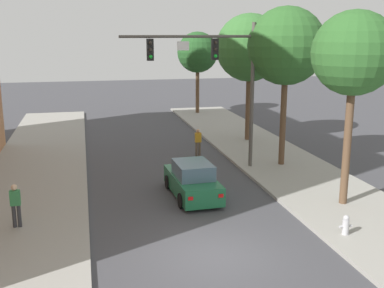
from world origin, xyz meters
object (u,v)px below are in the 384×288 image
traffic_signal_mast (216,69)px  pedestrian_crossing_road (198,141)px  pedestrian_sidewalk_left_walker (16,203)px  street_tree_second (286,47)px  street_tree_nearest (354,54)px  street_tree_third (250,48)px  car_lead_green (192,181)px  street_tree_farthest (198,53)px  fire_hydrant (346,225)px

traffic_signal_mast → pedestrian_crossing_road: bearing=93.0°
pedestrian_sidewalk_left_walker → street_tree_second: bearing=24.4°
traffic_signal_mast → street_tree_nearest: size_ratio=0.95×
street_tree_third → street_tree_second: bearing=-92.1°
car_lead_green → street_tree_third: (6.05, 9.88, 5.45)m
traffic_signal_mast → street_tree_farthest: size_ratio=1.06×
pedestrian_sidewalk_left_walker → street_tree_third: bearing=42.6°
traffic_signal_mast → street_tree_second: 3.88m
street_tree_nearest → street_tree_third: (0.15, 12.50, -0.13)m
pedestrian_crossing_road → street_tree_nearest: street_tree_nearest is taller
street_tree_nearest → street_tree_farthest: size_ratio=1.11×
pedestrian_crossing_road → fire_hydrant: (2.38, -12.38, -0.41)m
traffic_signal_mast → street_tree_third: size_ratio=0.91×
street_tree_third → street_tree_farthest: street_tree_third is taller
street_tree_third → pedestrian_crossing_road: bearing=-143.8°
traffic_signal_mast → pedestrian_sidewalk_left_walker: bearing=-147.3°
street_tree_third → street_tree_farthest: size_ratio=1.16×
traffic_signal_mast → street_tree_third: street_tree_third is taller
street_tree_third → pedestrian_sidewalk_left_walker: bearing=-137.4°
car_lead_green → pedestrian_crossing_road: 7.12m
street_tree_second → street_tree_nearest: bearing=-89.3°
pedestrian_crossing_road → street_tree_nearest: size_ratio=0.21×
traffic_signal_mast → street_tree_third: (3.96, 6.20, 0.82)m
car_lead_green → pedestrian_crossing_road: pedestrian_crossing_road is taller
car_lead_green → traffic_signal_mast: bearing=60.5°
street_tree_third → street_tree_nearest: bearing=-90.7°
traffic_signal_mast → street_tree_farthest: (3.28, 17.63, 0.08)m
pedestrian_sidewalk_left_walker → street_tree_third: (13.18, 12.11, 5.11)m
pedestrian_crossing_road → street_tree_second: 7.48m
pedestrian_crossing_road → car_lead_green: bearing=-105.6°
pedestrian_crossing_road → street_tree_third: (4.13, 3.03, 5.26)m
pedestrian_crossing_road → fire_hydrant: size_ratio=2.28×
pedestrian_crossing_road → street_tree_second: street_tree_second is taller
street_tree_nearest → street_tree_farthest: bearing=91.3°
fire_hydrant → pedestrian_crossing_road: bearing=100.9°
street_tree_second → car_lead_green: bearing=-147.8°
pedestrian_crossing_road → street_tree_second: bearing=-39.4°
street_tree_nearest → street_tree_third: size_ratio=0.96×
street_tree_third → street_tree_farthest: 11.47m
traffic_signal_mast → street_tree_second: (3.73, -0.02, 1.08)m
pedestrian_sidewalk_left_walker → street_tree_third: street_tree_third is taller
car_lead_green → pedestrian_sidewalk_left_walker: pedestrian_sidewalk_left_walker is taller
fire_hydrant → street_tree_third: size_ratio=0.09×
pedestrian_sidewalk_left_walker → street_tree_third: size_ratio=0.20×
street_tree_second → street_tree_farthest: street_tree_second is taller
pedestrian_sidewalk_left_walker → street_tree_farthest: (12.50, 23.54, 4.38)m
pedestrian_crossing_road → street_tree_third: bearing=36.2°
car_lead_green → street_tree_third: 12.80m
street_tree_second → street_tree_third: (0.23, 6.22, -0.26)m
fire_hydrant → street_tree_farthest: 27.30m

